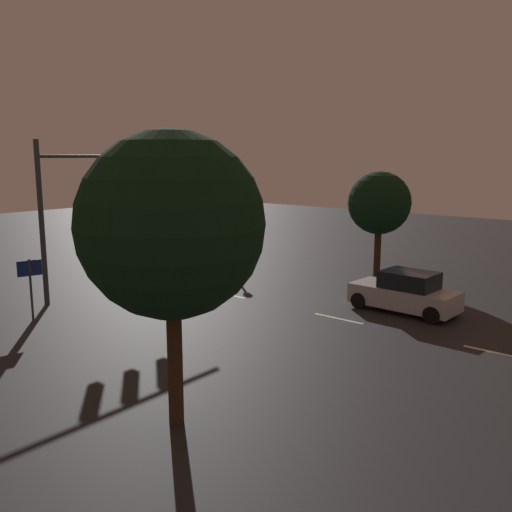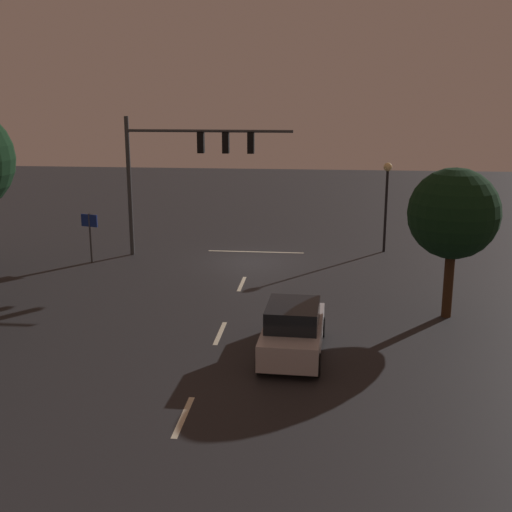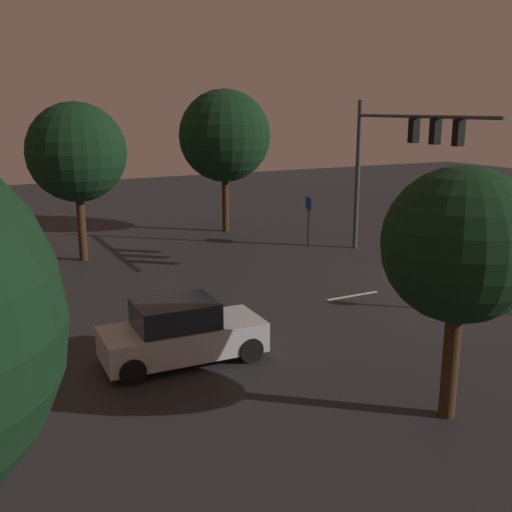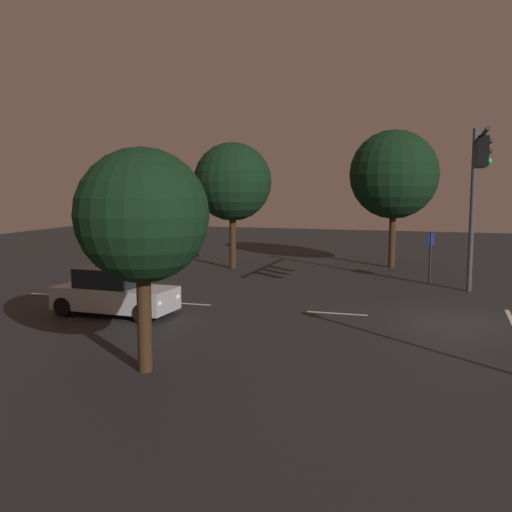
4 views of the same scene
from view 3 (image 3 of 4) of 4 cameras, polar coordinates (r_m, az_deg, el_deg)
The scene contains 10 objects.
ground_plane at distance 24.72m, azimuth 16.64°, elevation -2.32°, with size 80.00×80.00×0.00m, color #232326.
traffic_signal_assembly at distance 26.77m, azimuth 13.57°, elevation 9.95°, with size 8.30×0.47×6.97m.
lane_dash_far at distance 22.20m, azimuth 9.14°, elevation -3.72°, with size 2.20×0.16×0.01m, color beige.
lane_dash_mid at distance 19.39m, azimuth -5.38°, elevation -6.23°, with size 2.20×0.16×0.01m, color beige.
stop_bar at distance 26.04m, azimuth 19.66°, elevation -1.73°, with size 5.00×0.16×0.01m, color beige.
car_approaching at distance 16.33m, azimuth -7.07°, elevation -7.23°, with size 2.04×4.43×1.70m.
route_sign at distance 29.72m, azimuth 4.99°, elevation 4.34°, with size 0.88×0.30×2.42m.
tree_right_near at distance 32.78m, azimuth -2.99°, elevation 11.26°, with size 4.89×4.89×7.61m.
tree_left_far at distance 13.16m, azimuth 18.72°, elevation 0.91°, with size 3.28×3.28×5.53m.
tree_right_far at distance 27.35m, azimuth -16.60°, elevation 9.34°, with size 4.27×4.27×6.91m.
Camera 3 is at (-16.92, 16.74, 6.65)m, focal length 42.35 mm.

